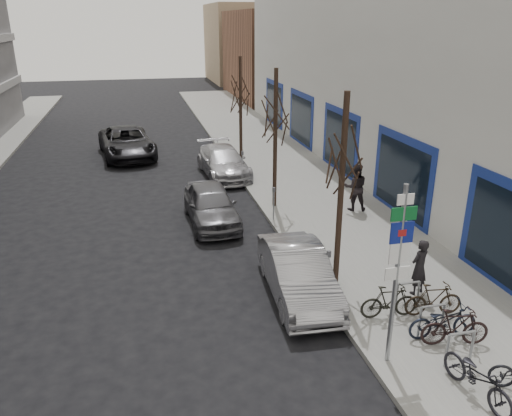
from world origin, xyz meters
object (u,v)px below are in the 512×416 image
pedestrian_near (419,267)px  highway_sign_pole (398,266)px  bike_mid_curb (443,318)px  pedestrian_far (356,187)px  bike_mid_inner (389,301)px  parked_car_mid (211,205)px  meter_back (243,162)px  bike_far_inner (434,299)px  bike_rack (432,317)px  tree_far (240,86)px  parked_car_front (298,273)px  tree_mid (276,106)px  meter_mid (274,200)px  parked_car_back (223,162)px  meter_front (328,268)px  tree_near (344,146)px  lane_car (127,142)px  bike_near_left (479,374)px  bike_near_right (455,327)px

pedestrian_near → highway_sign_pole: bearing=26.9°
bike_mid_curb → pedestrian_far: (1.48, 8.30, 0.43)m
bike_mid_inner → parked_car_mid: 8.26m
bike_mid_inner → meter_back: bearing=10.3°
pedestrian_far → bike_far_inner: bearing=96.4°
bike_rack → tree_far: bearing=94.3°
parked_car_front → parked_car_mid: bearing=107.6°
highway_sign_pole → tree_mid: 10.15m
meter_mid → pedestrian_near: size_ratio=0.81×
tree_mid → highway_sign_pole: bearing=-91.1°
bike_mid_curb → parked_car_back: 14.72m
meter_front → parked_car_mid: (-2.24, 6.11, -0.19)m
meter_mid → pedestrian_near: bearing=-68.6°
meter_back → bike_mid_inner: 12.51m
bike_rack → parked_car_mid: 9.36m
tree_near → bike_mid_curb: bearing=-64.6°
meter_back → lane_car: lane_car is taller
parked_car_mid → highway_sign_pole: bearing=-76.1°
highway_sign_pole → parked_car_back: 15.12m
meter_mid → bike_mid_curb: size_ratio=0.76×
tree_near → pedestrian_far: tree_near is taller
tree_near → bike_mid_curb: tree_near is taller
bike_mid_inner → parked_car_mid: bearing=29.0°
parked_car_mid → meter_front: bearing=-71.2°
parked_car_mid → bike_near_left: bearing=-72.3°
bike_mid_inner → pedestrian_near: size_ratio=0.94×
tree_far → bike_far_inner: tree_far is taller
meter_mid → pedestrian_far: (3.36, 0.28, 0.17)m
tree_far → parked_car_front: (-1.20, -13.21, -3.40)m
highway_sign_pole → bike_far_inner: size_ratio=2.83×
bike_rack → parked_car_front: (-2.40, 2.69, 0.04)m
bike_mid_curb → pedestrian_near: pedestrian_near is taller
tree_near → lane_car: size_ratio=0.95×
highway_sign_pole → bike_mid_inner: highway_sign_pole is taller
meter_mid → parked_car_back: (-0.75, 6.47, -0.22)m
meter_front → bike_near_left: 4.67m
tree_far → parked_car_back: size_ratio=1.14×
bike_rack → pedestrian_near: size_ratio=1.44×
tree_far → bike_far_inner: 15.63m
bike_far_inner → highway_sign_pole: bearing=132.8°
bike_rack → bike_far_inner: bike_far_inner is taller
bike_mid_inner → pedestrian_near: pedestrian_near is taller
pedestrian_near → pedestrian_far: 6.42m
bike_near_right → bike_mid_curb: bike_mid_curb is taller
pedestrian_far → lane_car: bearing=-36.6°
bike_near_right → lane_car: size_ratio=0.27×
tree_far → bike_mid_curb: (1.43, -16.02, -3.44)m
bike_near_right → pedestrian_near: size_ratio=1.00×
lane_car → bike_mid_inner: bearing=-78.5°
meter_mid → pedestrian_near: (2.38, -6.06, 0.02)m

